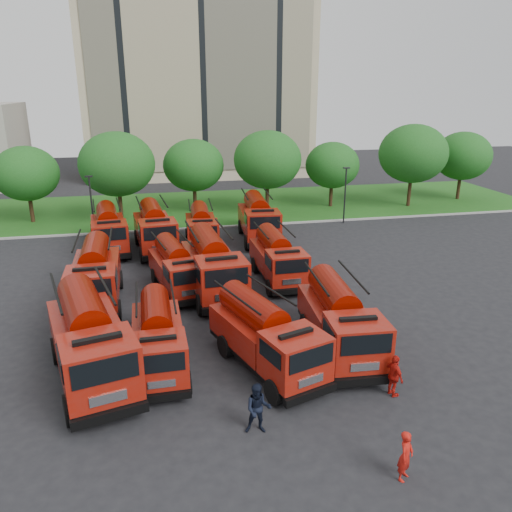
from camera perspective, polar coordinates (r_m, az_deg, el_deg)
The scene contains 31 objects.
ground at distance 27.86m, azimuth -0.37°, elevation -6.44°, with size 140.00×140.00×0.00m, color black.
lawn at distance 52.31m, azimuth -6.04°, elevation 5.60°, with size 70.00×16.00×0.12m, color #185316.
curb at distance 44.50m, azimuth -4.94°, elevation 3.31°, with size 70.00×0.30×0.14m, color gray.
apartment_building at distance 73.00m, azimuth -6.65°, elevation 19.12°, with size 30.00×14.18×25.00m.
tree_1 at distance 49.52m, azimuth -24.79°, elevation 8.55°, with size 5.71×5.71×6.98m.
tree_2 at distance 46.78m, azimuth -15.61°, elevation 10.07°, with size 6.72×6.72×8.22m.
tree_3 at distance 49.41m, azimuth -7.15°, elevation 10.25°, with size 5.88×5.88×7.19m.
tree_4 at distance 48.93m, azimuth 1.32°, elevation 10.94°, with size 6.55×6.55×8.01m.
tree_5 at distance 52.00m, azimuth 8.72°, elevation 10.22°, with size 5.46×5.46×6.68m.
tree_6 at distance 53.83m, azimuth 17.51°, elevation 11.10°, with size 6.89×6.89×8.42m.
tree_7 at distance 59.24m, azimuth 22.55°, elevation 10.51°, with size 6.05×6.05×7.39m.
lamp_post_0 at distance 43.16m, azimuth -18.29°, elevation 5.81°, with size 0.60×0.25×5.11m.
lamp_post_1 at distance 46.10m, azimuth 10.15°, elevation 7.24°, with size 0.60×0.25×5.11m.
fire_truck_0 at distance 22.29m, azimuth -18.45°, elevation -9.07°, with size 4.59×8.34×3.61m.
fire_truck_1 at distance 22.52m, azimuth -11.15°, elevation -9.11°, with size 2.45×6.43×2.91m.
fire_truck_2 at distance 22.03m, azimuth 1.08°, elevation -9.07°, with size 4.40×7.26×3.13m.
fire_truck_3 at distance 23.63m, azimuth 9.52°, elevation -7.16°, with size 2.98×7.28×3.25m.
fire_truck_4 at distance 29.91m, azimuth -17.90°, elevation -2.03°, with size 2.92×7.56×3.41m.
fire_truck_5 at distance 30.55m, azimuth -9.05°, elevation -1.33°, with size 3.43×6.81×2.96m.
fire_truck_6 at distance 29.82m, azimuth -4.99°, elevation -1.05°, with size 3.35×8.03×3.57m.
fire_truck_7 at distance 31.87m, azimuth 2.44°, elevation -0.16°, with size 2.57×6.76×3.06m.
fire_truck_8 at distance 39.34m, azimuth -16.48°, elevation 2.91°, with size 3.29×7.42×3.27m.
fire_truck_9 at distance 38.57m, azimuth -11.52°, elevation 3.14°, with size 3.36×7.79×3.44m.
fire_truck_10 at distance 39.05m, azimuth -6.26°, elevation 3.28°, with size 2.70×6.76×3.03m.
fire_truck_11 at distance 40.58m, azimuth 0.25°, elevation 4.31°, with size 3.23×7.79×3.47m.
firefighter_0 at distance 18.07m, azimuth 16.46°, elevation -23.16°, with size 0.63×0.46×1.74m, color #B3140D.
firefighter_1 at distance 19.18m, azimuth 0.25°, elevation -19.43°, with size 0.95×0.52×1.95m, color black.
firefighter_2 at distance 21.72m, azimuth 15.31°, elevation -15.09°, with size 1.05×0.60×1.80m, color #B3140D.
firefighter_3 at distance 24.69m, azimuth 7.86°, elevation -10.14°, with size 1.15×0.59×1.78m, color black.
firefighter_4 at distance 26.70m, azimuth -11.85°, elevation -8.05°, with size 0.80×0.53×1.64m, color black.
firefighter_5 at distance 29.20m, azimuth 9.22°, elevation -5.47°, with size 1.40×0.60×1.51m, color #B3140D.
Camera 1 is at (-4.96, -24.72, 11.85)m, focal length 35.00 mm.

